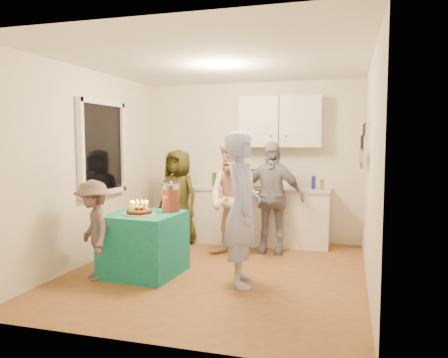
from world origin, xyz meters
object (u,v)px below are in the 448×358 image
(punch_jar, at_px, (171,198))
(woman_back_right, at_px, (271,197))
(microwave, at_px, (254,179))
(party_table, at_px, (144,244))
(counter, at_px, (259,217))
(woman_back_left, at_px, (178,197))
(woman_back_center, at_px, (234,200))
(man_birthday, at_px, (242,209))
(child_near_left, at_px, (94,230))

(punch_jar, distance_m, woman_back_right, 1.67)
(microwave, relative_size, party_table, 0.58)
(counter, height_order, microwave, microwave)
(counter, distance_m, punch_jar, 2.01)
(woman_back_right, bearing_deg, punch_jar, -127.12)
(counter, relative_size, woman_back_right, 1.34)
(party_table, distance_m, woman_back_right, 2.05)
(counter, bearing_deg, woman_back_left, -162.43)
(woman_back_center, bearing_deg, man_birthday, -53.00)
(microwave, height_order, woman_back_right, woman_back_right)
(microwave, relative_size, punch_jar, 1.44)
(woman_back_right, bearing_deg, party_table, -129.52)
(woman_back_left, bearing_deg, punch_jar, -53.96)
(microwave, relative_size, child_near_left, 0.41)
(microwave, xyz_separation_m, punch_jar, (-0.68, -1.79, -0.12))
(punch_jar, bearing_deg, counter, 66.83)
(microwave, height_order, man_birthday, man_birthday)
(child_near_left, bearing_deg, man_birthday, 55.27)
(child_near_left, bearing_deg, woman_back_right, 91.46)
(counter, relative_size, party_table, 2.59)
(punch_jar, relative_size, man_birthday, 0.19)
(microwave, distance_m, man_birthday, 2.07)
(counter, relative_size, punch_jar, 6.47)
(counter, height_order, woman_back_center, woman_back_center)
(microwave, distance_m, woman_back_right, 0.65)
(counter, distance_m, man_birthday, 2.10)
(counter, xyz_separation_m, microwave, (-0.09, 0.00, 0.62))
(counter, xyz_separation_m, woman_back_left, (-1.24, -0.39, 0.32))
(counter, relative_size, woman_back_center, 1.33)
(woman_back_right, bearing_deg, microwave, 127.64)
(woman_back_right, bearing_deg, woman_back_left, 177.72)
(counter, height_order, child_near_left, child_near_left)
(woman_back_center, xyz_separation_m, woman_back_right, (0.44, 0.47, -0.01))
(man_birthday, relative_size, woman_back_center, 1.06)
(man_birthday, distance_m, child_near_left, 1.78)
(microwave, xyz_separation_m, woman_back_left, (-1.15, -0.39, -0.29))
(counter, relative_size, child_near_left, 1.85)
(party_table, relative_size, punch_jar, 2.50)
(microwave, xyz_separation_m, man_birthday, (0.30, -2.04, -0.17))
(party_table, bearing_deg, microwave, 64.48)
(punch_jar, relative_size, woman_back_right, 0.21)
(party_table, bearing_deg, woman_back_left, 96.87)
(party_table, relative_size, woman_back_right, 0.52)
(man_birthday, height_order, woman_back_left, man_birthday)
(punch_jar, distance_m, man_birthday, 1.01)
(party_table, height_order, man_birthday, man_birthday)
(counter, distance_m, woman_back_left, 1.34)
(microwave, relative_size, man_birthday, 0.28)
(counter, distance_m, child_near_left, 2.80)
(woman_back_center, relative_size, woman_back_right, 1.01)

